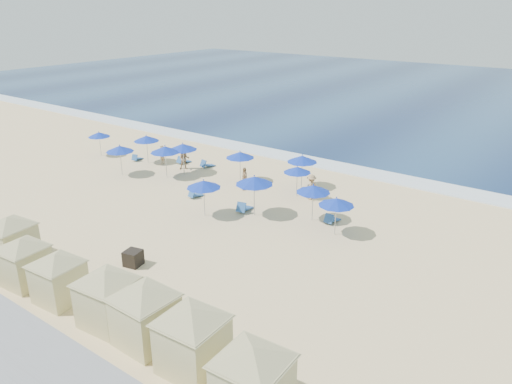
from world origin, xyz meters
TOP-DOWN VIEW (x-y plane):
  - ground at (0.00, 0.00)m, footprint 160.00×160.00m
  - ocean at (0.00, 55.00)m, footprint 160.00×80.00m
  - surf_line at (0.00, 15.50)m, footprint 160.00×2.50m
  - trash_bin at (2.32, -5.57)m, footprint 0.98×0.98m
  - cabana_0 at (-3.08, -9.02)m, footprint 4.42×4.42m
  - cabana_1 at (-0.46, -9.82)m, footprint 4.15×4.15m
  - cabana_2 at (2.20, -9.71)m, footprint 4.11×4.11m
  - cabana_3 at (5.45, -9.49)m, footprint 4.42×4.42m
  - cabana_4 at (7.67, -9.41)m, footprint 4.57×4.57m
  - cabana_5 at (10.24, -9.44)m, footprint 4.63×4.63m
  - cabana_6 at (13.29, -9.85)m, footprint 4.61×4.61m
  - umbrella_0 at (-15.56, 5.98)m, footprint 1.93×1.93m
  - umbrella_1 at (-9.74, 3.57)m, footprint 2.18×2.18m
  - umbrella_2 at (-10.56, 7.02)m, footprint 2.14×2.14m
  - umbrella_3 at (-6.49, 5.28)m, footprint 2.28×2.28m
  - umbrella_4 at (-6.06, 6.76)m, footprint 2.23×2.23m
  - umbrella_5 at (-1.25, 7.91)m, footprint 2.15×2.15m
  - umbrella_6 at (0.95, 1.45)m, footprint 2.18×2.18m
  - umbrella_7 at (3.76, 7.99)m, footprint 1.94×1.94m
  - umbrella_8 at (3.44, 3.41)m, footprint 2.39×2.39m
  - umbrella_9 at (3.13, 9.64)m, footprint 2.21×2.21m
  - umbrella_10 at (6.83, 4.93)m, footprint 2.13×2.13m
  - umbrella_11 at (8.95, 3.94)m, footprint 2.09×2.09m
  - beach_chair_0 at (-11.80, 6.83)m, footprint 0.78×1.22m
  - beach_chair_1 at (-8.02, 8.61)m, footprint 0.71×1.33m
  - beach_chair_2 at (-5.66, 8.98)m, footprint 0.78×1.37m
  - beach_chair_3 at (-1.75, 3.42)m, footprint 0.63×1.20m
  - beach_chair_4 at (2.56, 3.45)m, footprint 0.88×1.50m
  - beach_chair_5 at (8.00, 5.29)m, footprint 0.61×1.27m
  - beachgoer_0 at (-9.30, 7.50)m, footprint 0.64×0.48m
  - beachgoer_1 at (-6.80, 7.59)m, footprint 1.07×1.07m
  - beachgoer_2 at (0.07, 6.74)m, footprint 1.04×0.92m
  - beachgoer_3 at (4.95, 7.95)m, footprint 0.80×1.23m

SIDE VIEW (x-z plane):
  - ground at x=0.00m, z-range 0.00..0.00m
  - ocean at x=0.00m, z-range 0.00..0.06m
  - surf_line at x=0.00m, z-range 0.00..0.08m
  - beach_chair_0 at x=-11.80m, z-range -0.09..0.52m
  - beach_chair_3 at x=-1.75m, z-range -0.10..0.54m
  - beach_chair_5 at x=8.00m, z-range -0.11..0.58m
  - beach_chair_1 at x=-8.02m, z-range -0.11..0.59m
  - beach_chair_2 at x=-5.66m, z-range -0.11..0.60m
  - beach_chair_4 at x=2.56m, z-range -0.12..0.65m
  - trash_bin at x=2.32m, z-range 0.00..0.82m
  - beachgoer_0 at x=-9.30m, z-range 0.00..1.58m
  - beachgoer_2 at x=0.07m, z-range 0.00..1.69m
  - beachgoer_1 at x=-6.80m, z-range 0.00..1.75m
  - beachgoer_3 at x=4.95m, z-range 0.00..1.79m
  - cabana_2 at x=2.20m, z-range 0.19..2.77m
  - cabana_1 at x=-0.46m, z-range 0.19..2.80m
  - cabana_0 at x=-3.08m, z-range 0.20..2.99m
  - cabana_3 at x=5.45m, z-range 0.20..2.99m
  - cabana_4 at x=7.67m, z-range 0.21..3.08m
  - cabana_6 at x=13.29m, z-range 0.21..3.10m
  - cabana_5 at x=10.24m, z-range 0.21..3.12m
  - umbrella_0 at x=-15.56m, z-range 0.81..3.01m
  - umbrella_7 at x=3.76m, z-range 0.81..3.02m
  - umbrella_11 at x=8.95m, z-range 0.87..3.26m
  - umbrella_10 at x=6.83m, z-range 0.89..3.31m
  - umbrella_2 at x=-10.56m, z-range 0.90..3.34m
  - umbrella_5 at x=-1.25m, z-range 0.90..3.35m
  - umbrella_1 at x=-9.74m, z-range 0.91..3.38m
  - umbrella_6 at x=0.95m, z-range 0.91..3.38m
  - umbrella_9 at x=3.13m, z-range 0.92..3.44m
  - umbrella_4 at x=-6.06m, z-range 0.93..3.47m
  - umbrella_3 at x=-6.49m, z-range 0.95..3.54m
  - umbrella_8 at x=3.44m, z-range 1.00..3.72m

